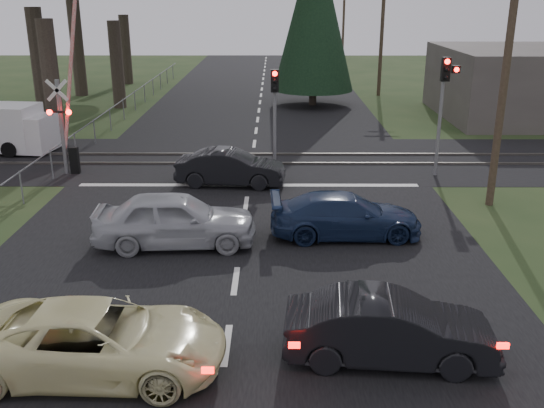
{
  "coord_description": "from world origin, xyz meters",
  "views": [
    {
      "loc": [
        1.0,
        -14.0,
        6.97
      ],
      "look_at": [
        0.93,
        2.28,
        1.3
      ],
      "focal_mm": 40.0,
      "sensor_mm": 36.0,
      "label": 1
    }
  ],
  "objects_px": {
    "utility_pole_far": "(344,15)",
    "utility_pole_mid": "(382,28)",
    "traffic_signal_right": "(444,94)",
    "utility_pole_near": "(506,67)",
    "silver_car": "(175,219)",
    "dark_hatchback": "(390,329)",
    "traffic_signal_center": "(275,102)",
    "blue_sedan": "(346,215)",
    "cream_coupe": "(98,340)",
    "crossing_signal": "(67,124)",
    "dark_car_far": "(231,168)"
  },
  "relations": [
    {
      "from": "utility_pole_mid",
      "to": "silver_car",
      "type": "height_order",
      "value": "utility_pole_mid"
    },
    {
      "from": "crossing_signal",
      "to": "traffic_signal_center",
      "type": "height_order",
      "value": "crossing_signal"
    },
    {
      "from": "utility_pole_far",
      "to": "silver_car",
      "type": "distance_m",
      "value": 53.79
    },
    {
      "from": "utility_pole_far",
      "to": "traffic_signal_right",
      "type": "bearing_deg",
      "value": -91.2
    },
    {
      "from": "traffic_signal_right",
      "to": "utility_pole_near",
      "type": "height_order",
      "value": "utility_pole_near"
    },
    {
      "from": "dark_hatchback",
      "to": "silver_car",
      "type": "height_order",
      "value": "silver_car"
    },
    {
      "from": "utility_pole_mid",
      "to": "dark_car_far",
      "type": "height_order",
      "value": "utility_pole_mid"
    },
    {
      "from": "crossing_signal",
      "to": "utility_pole_mid",
      "type": "bearing_deg",
      "value": 52.03
    },
    {
      "from": "crossing_signal",
      "to": "dark_hatchback",
      "type": "distance_m",
      "value": 17.02
    },
    {
      "from": "utility_pole_far",
      "to": "blue_sedan",
      "type": "relative_size",
      "value": 1.99
    },
    {
      "from": "silver_car",
      "to": "traffic_signal_center",
      "type": "bearing_deg",
      "value": -22.29
    },
    {
      "from": "crossing_signal",
      "to": "silver_car",
      "type": "relative_size",
      "value": 1.49
    },
    {
      "from": "utility_pole_near",
      "to": "dark_hatchback",
      "type": "bearing_deg",
      "value": -118.8
    },
    {
      "from": "crossing_signal",
      "to": "utility_pole_far",
      "type": "bearing_deg",
      "value": 70.77
    },
    {
      "from": "crossing_signal",
      "to": "traffic_signal_right",
      "type": "bearing_deg",
      "value": -1.21
    },
    {
      "from": "dark_hatchback",
      "to": "dark_car_far",
      "type": "relative_size",
      "value": 1.01
    },
    {
      "from": "blue_sedan",
      "to": "utility_pole_near",
      "type": "bearing_deg",
      "value": -63.64
    },
    {
      "from": "cream_coupe",
      "to": "silver_car",
      "type": "height_order",
      "value": "silver_car"
    },
    {
      "from": "utility_pole_near",
      "to": "cream_coupe",
      "type": "relative_size",
      "value": 1.83
    },
    {
      "from": "dark_hatchback",
      "to": "crossing_signal",
      "type": "bearing_deg",
      "value": 43.09
    },
    {
      "from": "traffic_signal_right",
      "to": "traffic_signal_center",
      "type": "distance_m",
      "value": 6.68
    },
    {
      "from": "utility_pole_mid",
      "to": "cream_coupe",
      "type": "relative_size",
      "value": 1.83
    },
    {
      "from": "utility_pole_mid",
      "to": "dark_hatchback",
      "type": "height_order",
      "value": "utility_pole_mid"
    },
    {
      "from": "utility_pole_mid",
      "to": "blue_sedan",
      "type": "bearing_deg",
      "value": -101.26
    },
    {
      "from": "crossing_signal",
      "to": "dark_car_far",
      "type": "xyz_separation_m",
      "value": [
        6.59,
        -1.52,
        -1.38
      ]
    },
    {
      "from": "cream_coupe",
      "to": "silver_car",
      "type": "xyz_separation_m",
      "value": [
        0.51,
        6.27,
        0.11
      ]
    },
    {
      "from": "crossing_signal",
      "to": "blue_sedan",
      "type": "height_order",
      "value": "crossing_signal"
    },
    {
      "from": "utility_pole_near",
      "to": "blue_sedan",
      "type": "height_order",
      "value": "utility_pole_near"
    },
    {
      "from": "utility_pole_near",
      "to": "cream_coupe",
      "type": "bearing_deg",
      "value": -137.71
    },
    {
      "from": "utility_pole_far",
      "to": "crossing_signal",
      "type": "bearing_deg",
      "value": -109.23
    },
    {
      "from": "crossing_signal",
      "to": "traffic_signal_right",
      "type": "height_order",
      "value": "crossing_signal"
    },
    {
      "from": "utility_pole_mid",
      "to": "silver_car",
      "type": "bearing_deg",
      "value": -110.57
    },
    {
      "from": "utility_pole_far",
      "to": "silver_car",
      "type": "height_order",
      "value": "utility_pole_far"
    },
    {
      "from": "silver_car",
      "to": "blue_sedan",
      "type": "distance_m",
      "value": 5.07
    },
    {
      "from": "dark_hatchback",
      "to": "utility_pole_near",
      "type": "bearing_deg",
      "value": -24.21
    },
    {
      "from": "traffic_signal_center",
      "to": "blue_sedan",
      "type": "relative_size",
      "value": 0.9
    },
    {
      "from": "traffic_signal_center",
      "to": "dark_hatchback",
      "type": "relative_size",
      "value": 0.98
    },
    {
      "from": "crossing_signal",
      "to": "dark_car_far",
      "type": "bearing_deg",
      "value": -13.02
    },
    {
      "from": "utility_pole_far",
      "to": "utility_pole_mid",
      "type": "bearing_deg",
      "value": -90.0
    },
    {
      "from": "dark_hatchback",
      "to": "silver_car",
      "type": "distance_m",
      "value": 7.8
    },
    {
      "from": "utility_pole_mid",
      "to": "utility_pole_far",
      "type": "bearing_deg",
      "value": 90.0
    },
    {
      "from": "dark_hatchback",
      "to": "blue_sedan",
      "type": "bearing_deg",
      "value": 5.83
    },
    {
      "from": "utility_pole_mid",
      "to": "dark_car_far",
      "type": "bearing_deg",
      "value": -112.91
    },
    {
      "from": "silver_car",
      "to": "dark_hatchback",
      "type": "bearing_deg",
      "value": -141.84
    },
    {
      "from": "dark_hatchback",
      "to": "utility_pole_mid",
      "type": "bearing_deg",
      "value": -4.26
    },
    {
      "from": "traffic_signal_right",
      "to": "blue_sedan",
      "type": "distance_m",
      "value": 8.2
    },
    {
      "from": "traffic_signal_center",
      "to": "utility_pole_near",
      "type": "height_order",
      "value": "utility_pole_near"
    },
    {
      "from": "cream_coupe",
      "to": "utility_pole_far",
      "type": "bearing_deg",
      "value": -8.84
    },
    {
      "from": "traffic_signal_center",
      "to": "utility_pole_far",
      "type": "xyz_separation_m",
      "value": [
        7.5,
        44.32,
        1.92
      ]
    },
    {
      "from": "traffic_signal_center",
      "to": "utility_pole_mid",
      "type": "relative_size",
      "value": 0.46
    }
  ]
}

